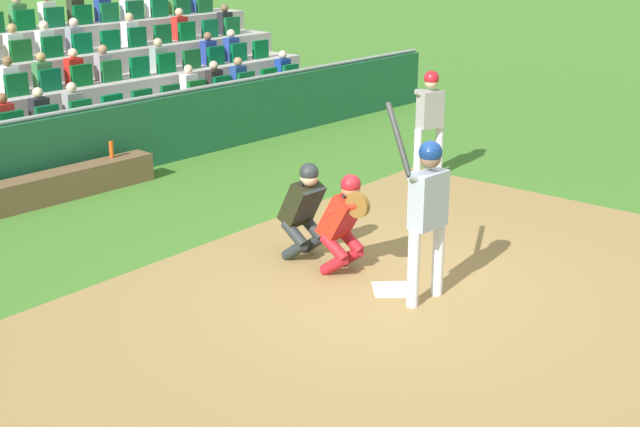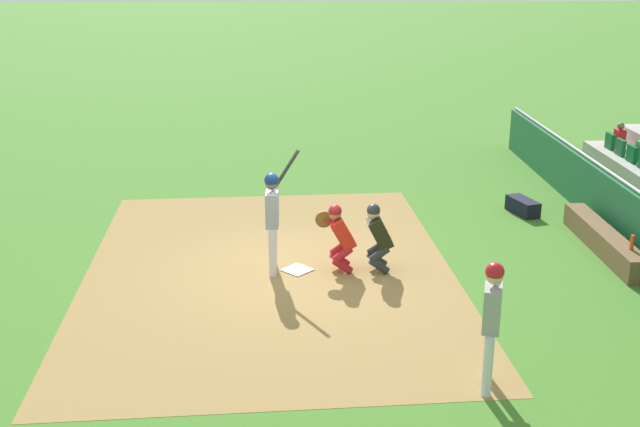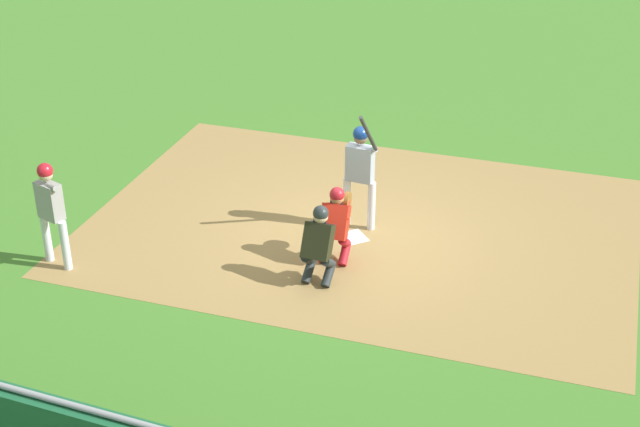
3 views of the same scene
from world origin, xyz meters
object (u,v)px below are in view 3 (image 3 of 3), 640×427
Objects in this scene: batter_at_plate at (360,166)px; catcher_crouching at (336,221)px; home_plate_marker at (352,238)px; on_deck_batter at (50,205)px; home_plate_umpire at (319,242)px.

batter_at_plate is 1.25m from catcher_crouching.
batter_at_plate is at bearing 90.37° from catcher_crouching.
home_plate_marker is at bearing 88.91° from catcher_crouching.
batter_at_plate reaches higher than catcher_crouching.
batter_at_plate is (-0.02, 0.42, 1.13)m from home_plate_marker.
on_deck_batter is (-4.04, -1.69, 0.36)m from catcher_crouching.
home_plate_umpire reaches higher than home_plate_marker.
home_plate_marker is 1.58m from home_plate_umpire.
home_plate_umpire is at bearing -92.42° from catcher_crouching.
on_deck_batter is at bearing -148.95° from home_plate_marker.
batter_at_plate reaches higher than home_plate_marker.
home_plate_umpire is (-0.04, -1.43, 0.68)m from home_plate_marker.
catcher_crouching reaches higher than home_plate_marker.
batter_at_plate is 1.26× the size of on_deck_batter.
on_deck_batter is at bearing -144.64° from batter_at_plate.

